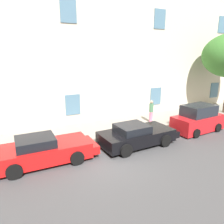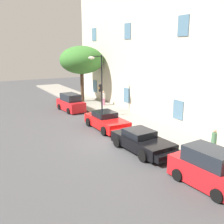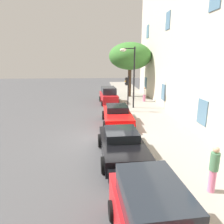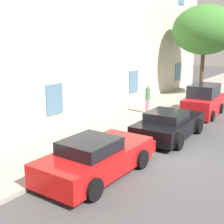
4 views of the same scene
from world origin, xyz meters
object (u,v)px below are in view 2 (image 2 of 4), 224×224
Objects in this scene: tree_midblock at (82,60)px; hatchback_parked at (71,103)px; pedestrian_admiring at (214,143)px; pedestrian_strolling at (104,98)px; street_lamp at (98,73)px; sportscar_yellow_flank at (144,142)px; hatchback_distant at (208,169)px; traffic_light at (101,94)px; sportscar_red_lead at (108,122)px.

hatchback_parked is at bearing -39.44° from tree_midblock.
pedestrian_admiring is 1.08× the size of pedestrian_strolling.
pedestrian_strolling is at bearing 92.49° from hatchback_parked.
hatchback_parked is at bearing -146.41° from street_lamp.
pedestrian_admiring is 15.82m from pedestrian_strolling.
sportscar_yellow_flank is 4.90m from hatchback_distant.
tree_midblock is 19.36m from pedestrian_admiring.
street_lamp is (2.72, 1.81, 3.21)m from hatchback_parked.
tree_midblock is 8.02m from traffic_light.
traffic_light is (-8.58, 1.40, 1.68)m from sportscar_yellow_flank.
hatchback_distant is at bearing -12.03° from pedestrian_strolling.
hatchback_parked is 1.26× the size of traffic_light.
sportscar_red_lead is 3.96m from traffic_light.
sportscar_yellow_flank is 1.54× the size of traffic_light.
street_lamp is at bearing 173.63° from hatchback_distant.
sportscar_red_lead is at bearing 179.37° from hatchback_distant.
pedestrian_admiring is (15.61, 2.82, 0.23)m from hatchback_parked.
traffic_light is at bearing 19.17° from hatchback_parked.
hatchback_distant is at bearing 0.48° from hatchback_parked.
sportscar_yellow_flank is at bearing 0.09° from hatchback_parked.
traffic_light reaches higher than hatchback_distant.
traffic_light is at bearing -10.18° from tree_midblock.
traffic_light is 2.24m from street_lamp.
sportscar_yellow_flank is 13.42m from pedestrian_strolling.
traffic_light is at bearing -173.06° from pedestrian_admiring.
sportscar_yellow_flank is 0.86× the size of street_lamp.
tree_midblock is (-10.84, 2.50, 4.36)m from sportscar_red_lead.
sportscar_red_lead is 3.07× the size of pedestrian_strolling.
sportscar_red_lead is 1.01× the size of sportscar_yellow_flank.
hatchback_distant is 15.27m from street_lamp.
hatchback_parked reaches higher than sportscar_red_lead.
pedestrian_admiring is at bearing -4.00° from pedestrian_strolling.
pedestrian_strolling is (-7.66, 3.67, 0.33)m from sportscar_red_lead.
tree_midblock reaches higher than pedestrian_strolling.
hatchback_distant is (17.56, 0.15, 0.03)m from hatchback_parked.
sportscar_yellow_flank is (5.18, -0.24, -0.01)m from sportscar_red_lead.
hatchback_parked is 4.58m from street_lamp.
street_lamp is at bearing 33.59° from hatchback_parked.
pedestrian_admiring reaches higher than hatchback_parked.
tree_midblock reaches higher than hatchback_distant.
traffic_light is (-13.47, 1.27, 1.45)m from hatchback_distant.
traffic_light is (4.09, 1.42, 1.48)m from hatchback_parked.
tree_midblock is at bearing -179.80° from pedestrian_admiring.
street_lamp reaches higher than pedestrian_strolling.
hatchback_distant is at bearing -5.40° from traffic_light.
hatchback_distant is 21.48m from tree_midblock.
sportscar_yellow_flank is 1.22× the size of hatchback_parked.
hatchback_distant reaches higher than pedestrian_strolling.
traffic_light is 1.82× the size of pedestrian_admiring.
hatchback_parked is 4.57m from traffic_light.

